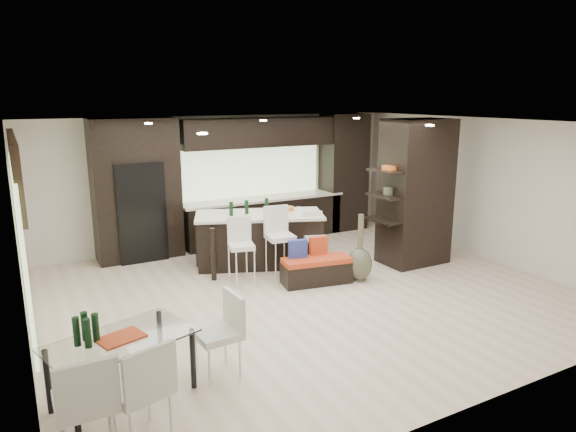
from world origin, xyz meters
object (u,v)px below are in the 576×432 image
kitchen_island (260,239)px  stool_left (242,258)px  stool_right (314,248)px  chair_far (87,408)px  bench (316,270)px  floor_vase (360,248)px  chair_near (139,395)px  stool_mid (280,250)px  chair_end (217,339)px  dining_table (123,370)px

kitchen_island → stool_left: size_ratio=2.56×
stool_left → stool_right: size_ratio=1.07×
kitchen_island → chair_far: kitchen_island is taller
kitchen_island → stool_left: 1.08m
bench → floor_vase: (0.72, -0.24, 0.36)m
kitchen_island → chair_near: size_ratio=2.51×
kitchen_island → stool_mid: 0.82m
kitchen_island → chair_end: size_ratio=2.67×
stool_right → bench: 0.70m
floor_vase → chair_far: 5.33m
bench → kitchen_island: bearing=116.0°
dining_table → chair_end: (1.03, 0.00, 0.09)m
chair_near → chair_end: size_ratio=1.06×
stool_right → floor_vase: (0.40, -0.83, 0.16)m
stool_mid → chair_end: stool_mid is taller
stool_mid → chair_near: stool_mid is taller
stool_right → dining_table: size_ratio=0.60×
chair_end → dining_table: bearing=86.1°
floor_vase → chair_end: bearing=-152.1°
dining_table → chair_end: 1.04m
stool_right → floor_vase: floor_vase is taller
kitchen_island → dining_table: 4.60m
kitchen_island → chair_near: (-3.16, -4.07, -0.02)m
stool_left → chair_end: bearing=-105.5°
bench → dining_table: dining_table is taller
chair_end → stool_mid: bearing=-44.2°
stool_left → chair_far: bearing=-117.9°
kitchen_island → stool_mid: size_ratio=2.33×
dining_table → stool_mid: bearing=21.7°
chair_near → stool_left: bearing=36.8°
stool_left → dining_table: stool_left is taller
stool_right → chair_far: size_ratio=0.91×
stool_left → chair_end: size_ratio=1.04×
stool_left → floor_vase: 2.01m
floor_vase → chair_far: size_ratio=1.24×
kitchen_island → chair_end: bearing=-100.9°
dining_table → chair_near: (0.00, -0.74, 0.12)m
stool_left → chair_far: (-2.89, -3.27, 0.01)m
stool_left → bench: stool_left is taller
stool_right → chair_far: chair_far is taller
kitchen_island → chair_far: size_ratio=2.49×
stool_mid → bench: stool_mid is taller
stool_mid → chair_far: stool_mid is taller
chair_end → stool_right: bearing=-52.1°
stool_right → kitchen_island: bearing=147.0°
chair_end → bench: bearing=-56.1°
stool_left → floor_vase: floor_vase is taller
floor_vase → kitchen_island: bearing=124.6°
chair_near → chair_end: chair_near is taller
kitchen_island → chair_far: (-3.61, -4.08, -0.02)m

